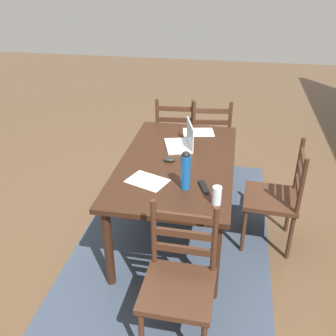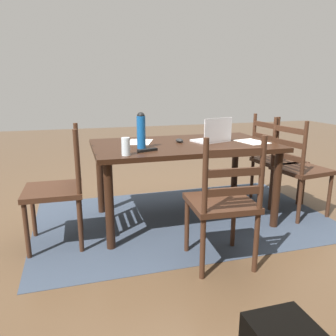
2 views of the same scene
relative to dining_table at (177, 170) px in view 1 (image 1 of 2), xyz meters
name	(u,v)px [view 1 (image 1 of 2)]	position (x,y,z in m)	size (l,w,h in m)	color
ground_plane	(176,230)	(0.00, 0.00, -0.65)	(14.00, 14.00, 0.00)	brown
area_rug	(176,230)	(0.00, 0.00, -0.65)	(2.73, 1.68, 0.01)	#333D4C
dining_table	(177,170)	(0.00, 0.00, 0.00)	(1.63, 0.95, 0.74)	black
chair_left_far	(210,139)	(-1.10, 0.20, -0.19)	(0.50, 0.50, 0.95)	#3D2316
chair_far_head	(276,198)	(0.00, 0.85, -0.19)	(0.47, 0.47, 0.95)	#3D2316
chair_left_near	(176,136)	(-1.10, -0.19, -0.19)	(0.47, 0.47, 0.95)	#3D2316
chair_right_far	(179,284)	(1.10, 0.19, -0.19)	(0.45, 0.45, 0.95)	#3D2316
laptop	(183,141)	(-0.28, 0.01, 0.14)	(0.37, 0.30, 0.23)	silver
water_bottle	(186,169)	(0.42, 0.13, 0.24)	(0.07, 0.07, 0.30)	#145199
drinking_glass	(217,196)	(0.59, 0.37, 0.15)	(0.07, 0.07, 0.14)	silver
computer_mouse	(169,160)	(0.02, -0.06, 0.10)	(0.06, 0.10, 0.03)	black
tv_remote	(204,187)	(0.40, 0.26, 0.10)	(0.04, 0.17, 0.02)	black
paper_stack_left	(198,132)	(-0.63, 0.11, 0.09)	(0.21, 0.30, 0.00)	white
paper_stack_right	(147,181)	(0.38, -0.17, 0.09)	(0.21, 0.30, 0.00)	white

